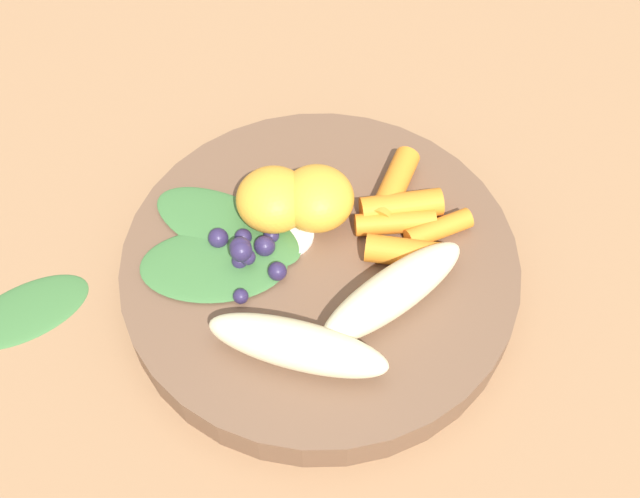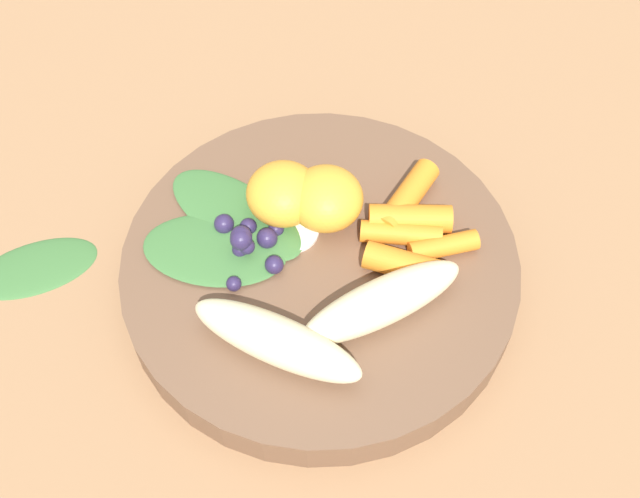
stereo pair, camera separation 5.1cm
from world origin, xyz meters
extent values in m
plane|color=#99704C|center=(0.00, 0.00, 0.00)|extent=(2.40, 2.40, 0.00)
cylinder|color=brown|center=(0.00, 0.00, 0.01)|extent=(0.27, 0.27, 0.03)
ellipsoid|color=beige|center=(0.06, 0.00, 0.04)|extent=(0.06, 0.12, 0.03)
ellipsoid|color=beige|center=(0.03, -0.07, 0.04)|extent=(0.11, 0.07, 0.03)
ellipsoid|color=#F4A833|center=(-0.05, 0.01, 0.05)|extent=(0.05, 0.05, 0.04)
ellipsoid|color=#F4A833|center=(-0.02, 0.03, 0.05)|extent=(0.05, 0.05, 0.04)
cylinder|color=orange|center=(0.04, 0.03, 0.04)|extent=(0.05, 0.04, 0.02)
cylinder|color=orange|center=(0.05, 0.06, 0.04)|extent=(0.03, 0.05, 0.01)
cylinder|color=orange|center=(0.03, 0.05, 0.04)|extent=(0.05, 0.05, 0.02)
cylinder|color=orange|center=(0.02, 0.06, 0.04)|extent=(0.05, 0.05, 0.02)
cylinder|color=orange|center=(0.01, 0.07, 0.04)|extent=(0.03, 0.06, 0.02)
sphere|color=#2D234C|center=(-0.02, -0.06, 0.03)|extent=(0.01, 0.01, 0.01)
sphere|color=#2D234C|center=(-0.04, -0.03, 0.03)|extent=(0.01, 0.01, 0.01)
sphere|color=#2D234C|center=(-0.03, -0.02, 0.04)|extent=(0.01, 0.01, 0.01)
sphere|color=#2D234C|center=(-0.06, -0.03, 0.04)|extent=(0.01, 0.01, 0.01)
sphere|color=#2D234C|center=(-0.05, -0.02, 0.03)|extent=(0.01, 0.01, 0.01)
sphere|color=#2D234C|center=(-0.03, -0.04, 0.05)|extent=(0.01, 0.01, 0.01)
sphere|color=#2D234C|center=(-0.01, -0.03, 0.03)|extent=(0.01, 0.01, 0.01)
sphere|color=#2D234C|center=(-0.04, -0.04, 0.03)|extent=(0.01, 0.01, 0.01)
sphere|color=#2D234C|center=(-0.03, -0.01, 0.03)|extent=(0.01, 0.01, 0.01)
sphere|color=#2D234C|center=(-0.04, -0.04, 0.05)|extent=(0.01, 0.01, 0.01)
sphere|color=#2D234C|center=(-0.03, -0.04, 0.04)|extent=(0.01, 0.01, 0.01)
cylinder|color=white|center=(-0.03, 0.00, 0.03)|extent=(0.04, 0.04, 0.00)
ellipsoid|color=#3D7038|center=(-0.06, -0.02, 0.03)|extent=(0.12, 0.07, 0.00)
ellipsoid|color=#3D7038|center=(-0.05, -0.05, 0.03)|extent=(0.11, 0.11, 0.00)
ellipsoid|color=#3D7038|center=(-0.14, -0.14, 0.00)|extent=(0.07, 0.10, 0.01)
camera|label=1|loc=(0.18, -0.23, 0.46)|focal=44.06mm
camera|label=2|loc=(0.22, -0.19, 0.46)|focal=44.06mm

